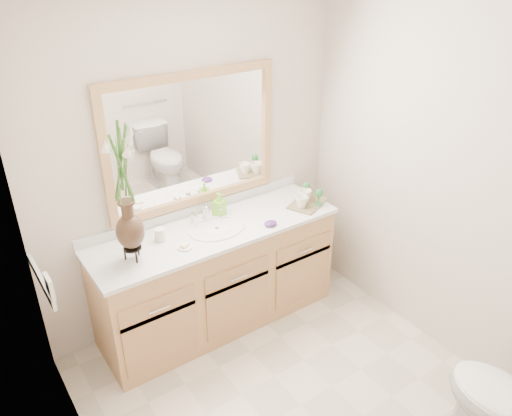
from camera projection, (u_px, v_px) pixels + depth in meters
floor at (301, 405)px, 3.20m from camera, size 2.60×2.60×0.00m
ceiling at (325, 4)px, 2.07m from camera, size 2.40×2.60×0.02m
wall_back at (193, 167)px, 3.58m from camera, size 2.40×0.02×2.40m
wall_left at (85, 337)px, 2.03m from camera, size 0.02×2.60×2.40m
wall_right at (452, 191)px, 3.24m from camera, size 0.02×2.60×2.40m
vanity at (218, 277)px, 3.75m from camera, size 1.80×0.55×0.80m
counter at (216, 230)px, 3.56m from camera, size 1.84×0.57×0.03m
sink at (217, 235)px, 3.56m from camera, size 0.38×0.34×0.23m
mirror at (193, 141)px, 3.47m from camera, size 1.32×0.04×0.97m
switch_plate at (49, 286)px, 2.70m from camera, size 0.02×0.12×0.12m
toilet at (511, 412)px, 2.71m from camera, size 0.42×0.75×0.74m
flower_vase at (123, 176)px, 2.92m from camera, size 0.21×0.21×0.86m
tumbler at (160, 235)px, 3.38m from camera, size 0.07×0.07×0.09m
soap_dish at (185, 247)px, 3.31m from camera, size 0.10×0.10×0.03m
soap_bottle at (219, 205)px, 3.69m from camera, size 0.09×0.09×0.16m
purple_dish at (271, 223)px, 3.57m from camera, size 0.11×0.10×0.03m
tray at (307, 203)px, 3.87m from camera, size 0.37×0.32×0.02m
mug_left at (302, 201)px, 3.77m from camera, size 0.11×0.10×0.10m
mug_right at (305, 195)px, 3.85m from camera, size 0.12×0.11×0.10m
goblet_front at (319, 194)px, 3.79m from camera, size 0.06×0.06×0.13m
goblet_back at (306, 187)px, 3.90m from camera, size 0.06×0.06×0.13m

